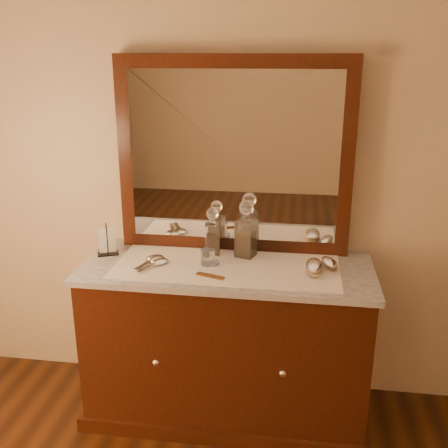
{
  "coord_description": "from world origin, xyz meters",
  "views": [
    {
      "loc": [
        0.33,
        -0.38,
        1.85
      ],
      "look_at": [
        0.0,
        1.85,
        1.1
      ],
      "focal_mm": 41.41,
      "sensor_mm": 36.0,
      "label": 1
    }
  ],
  "objects": [
    {
      "name": "dresser_cabinet",
      "position": [
        0.0,
        1.96,
        0.41
      ],
      "size": [
        1.4,
        0.55,
        0.82
      ],
      "primitive_type": "cube",
      "color": "black",
      "rests_on": "floor"
    },
    {
      "name": "dresser_plinth",
      "position": [
        0.0,
        1.96,
        0.04
      ],
      "size": [
        1.46,
        0.59,
        0.08
      ],
      "primitive_type": "cube",
      "color": "black",
      "rests_on": "floor"
    },
    {
      "name": "knob_left",
      "position": [
        -0.3,
        1.67,
        0.45
      ],
      "size": [
        0.04,
        0.04,
        0.04
      ],
      "primitive_type": "sphere",
      "color": "silver",
      "rests_on": "dresser_cabinet"
    },
    {
      "name": "knob_right",
      "position": [
        0.3,
        1.67,
        0.45
      ],
      "size": [
        0.04,
        0.04,
        0.04
      ],
      "primitive_type": "sphere",
      "color": "silver",
      "rests_on": "dresser_cabinet"
    },
    {
      "name": "marble_top",
      "position": [
        0.0,
        1.96,
        0.83
      ],
      "size": [
        1.44,
        0.59,
        0.03
      ],
      "primitive_type": "cube",
      "color": "silver",
      "rests_on": "dresser_cabinet"
    },
    {
      "name": "mirror_frame",
      "position": [
        0.0,
        2.2,
        1.35
      ],
      "size": [
        1.2,
        0.08,
        1.0
      ],
      "primitive_type": "cube",
      "color": "black",
      "rests_on": "marble_top"
    },
    {
      "name": "mirror_glass",
      "position": [
        0.0,
        2.17,
        1.35
      ],
      "size": [
        1.06,
        0.01,
        0.86
      ],
      "primitive_type": "cube",
      "color": "white",
      "rests_on": "marble_top"
    },
    {
      "name": "lace_runner",
      "position": [
        0.0,
        1.94,
        0.85
      ],
      "size": [
        1.1,
        0.45,
        0.0
      ],
      "primitive_type": "cube",
      "color": "white",
      "rests_on": "marble_top"
    },
    {
      "name": "pin_dish",
      "position": [
        -0.08,
        1.95,
        0.86
      ],
      "size": [
        0.09,
        0.09,
        0.01
      ],
      "primitive_type": "cylinder",
      "rotation": [
        0.0,
        0.0,
        0.16
      ],
      "color": "white",
      "rests_on": "lace_runner"
    },
    {
      "name": "comb",
      "position": [
        -0.06,
        1.8,
        0.86
      ],
      "size": [
        0.14,
        0.07,
        0.01
      ],
      "primitive_type": "cube",
      "rotation": [
        0.0,
        0.0,
        -0.31
      ],
      "color": "brown",
      "rests_on": "lace_runner"
    },
    {
      "name": "napkin_rack",
      "position": [
        -0.64,
        2.01,
        0.91
      ],
      "size": [
        0.12,
        0.1,
        0.16
      ],
      "color": "black",
      "rests_on": "marble_top"
    },
    {
      "name": "decanter_left",
      "position": [
        -0.09,
        2.09,
        0.95
      ],
      "size": [
        0.09,
        0.09,
        0.25
      ],
      "color": "brown",
      "rests_on": "lace_runner"
    },
    {
      "name": "decanter_right",
      "position": [
        0.08,
        2.09,
        0.97
      ],
      "size": [
        0.11,
        0.11,
        0.3
      ],
      "color": "brown",
      "rests_on": "lace_runner"
    },
    {
      "name": "brush_near",
      "position": [
        0.43,
        1.93,
        0.88
      ],
      "size": [
        0.08,
        0.18,
        0.05
      ],
      "color": "#977B5C",
      "rests_on": "lace_runner"
    },
    {
      "name": "brush_far",
      "position": [
        0.5,
        2.0,
        0.87
      ],
      "size": [
        0.1,
        0.16,
        0.04
      ],
      "color": "#977B5C",
      "rests_on": "lace_runner"
    },
    {
      "name": "hand_mirror_outer",
      "position": [
        -0.38,
        1.94,
        0.86
      ],
      "size": [
        0.12,
        0.22,
        0.02
      ],
      "color": "silver",
      "rests_on": "lace_runner"
    },
    {
      "name": "hand_mirror_inner",
      "position": [
        -0.35,
        1.91,
        0.86
      ],
      "size": [
        0.13,
        0.21,
        0.02
      ],
      "color": "silver",
      "rests_on": "lace_runner"
    },
    {
      "name": "tumblers",
      "position": [
        -0.09,
        1.94,
        0.89
      ],
      "size": [
        0.07,
        0.07,
        0.08
      ],
      "color": "white",
      "rests_on": "lace_runner"
    }
  ]
}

